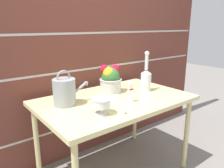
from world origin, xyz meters
TOP-DOWN VIEW (x-y plane):
  - brick_wall at (0.00, 0.53)m, footprint 3.60×0.08m
  - patio_table at (0.00, 0.00)m, footprint 1.31×0.83m
  - watering_can at (-0.41, 0.12)m, footprint 0.32×0.18m
  - crystal_pedestal_bowl at (-0.29, -0.21)m, footprint 0.14×0.14m
  - flower_planter at (0.08, 0.17)m, footprint 0.21×0.21m
  - glass_decanter at (0.37, -0.01)m, footprint 0.10×0.10m
  - figurine_vase at (0.04, -0.15)m, footprint 0.07×0.07m
  - fallen_petal at (-0.15, -0.32)m, footprint 0.01×0.01m

SIDE VIEW (x-z plane):
  - patio_table at x=0.00m, z-range 0.31..1.05m
  - fallen_petal at x=-0.15m, z-range 0.74..0.75m
  - figurine_vase at x=0.04m, z-range 0.72..0.90m
  - crystal_pedestal_bowl at x=-0.29m, z-range 0.76..0.88m
  - watering_can at x=-0.41m, z-range 0.71..0.99m
  - glass_decanter at x=0.37m, z-range 0.67..1.06m
  - flower_planter at x=0.08m, z-range 0.73..1.00m
  - brick_wall at x=0.00m, z-range 0.00..2.20m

